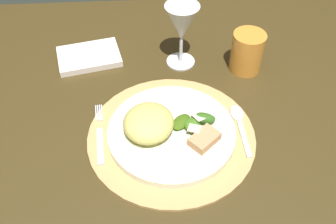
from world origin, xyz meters
name	(u,v)px	position (x,y,z in m)	size (l,w,h in m)	color
dining_table	(152,168)	(0.00, 0.00, 0.61)	(1.48, 1.03, 0.75)	#3E3115
placemat	(170,136)	(0.04, -0.02, 0.75)	(0.34, 0.34, 0.01)	tan
dinner_plate	(170,132)	(0.04, -0.02, 0.76)	(0.25, 0.25, 0.02)	silver
pasta_serving	(147,123)	(-0.01, -0.02, 0.79)	(0.10, 0.10, 0.05)	#DACD66
salad_greens	(192,122)	(0.08, -0.01, 0.78)	(0.10, 0.07, 0.02)	#41711F
bread_piece	(202,139)	(0.10, -0.06, 0.78)	(0.06, 0.04, 0.02)	tan
fork	(98,136)	(-0.10, -0.02, 0.76)	(0.03, 0.16, 0.00)	silver
spoon	(237,121)	(0.18, 0.01, 0.76)	(0.03, 0.14, 0.01)	silver
napkin	(88,57)	(-0.15, 0.24, 0.76)	(0.15, 0.10, 0.02)	white
wine_glass	(180,25)	(0.08, 0.21, 0.85)	(0.08, 0.08, 0.15)	silver
amber_tumbler	(246,52)	(0.23, 0.18, 0.80)	(0.08, 0.08, 0.10)	orange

